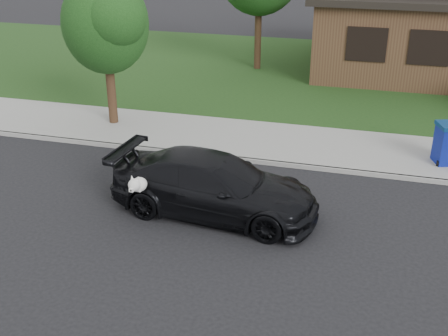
# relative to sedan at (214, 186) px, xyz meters

# --- Properties ---
(ground) EXTENTS (120.00, 120.00, 0.00)m
(ground) POSITION_rel_sedan_xyz_m (2.79, -0.55, -0.69)
(ground) COLOR black
(ground) RESTS_ON ground
(sidewalk) EXTENTS (60.00, 3.00, 0.12)m
(sidewalk) POSITION_rel_sedan_xyz_m (2.79, 4.45, -0.63)
(sidewalk) COLOR gray
(sidewalk) RESTS_ON ground
(curb) EXTENTS (60.00, 0.12, 0.12)m
(curb) POSITION_rel_sedan_xyz_m (2.79, 2.95, -0.63)
(curb) COLOR gray
(curb) RESTS_ON ground
(lawn) EXTENTS (60.00, 13.00, 0.13)m
(lawn) POSITION_rel_sedan_xyz_m (2.79, 12.45, -0.62)
(lawn) COLOR #193814
(lawn) RESTS_ON ground
(sedan) EXTENTS (4.87, 2.47, 1.37)m
(sedan) POSITION_rel_sedan_xyz_m (0.00, 0.00, 0.00)
(sedan) COLOR black
(sedan) RESTS_ON ground
(tree_2) EXTENTS (2.73, 2.60, 4.59)m
(tree_2) POSITION_rel_sedan_xyz_m (-4.59, 4.56, 2.58)
(tree_2) COLOR #332114
(tree_2) RESTS_ON ground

